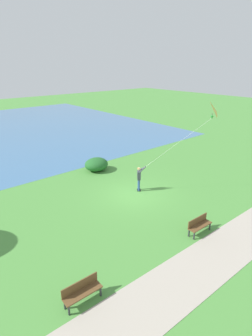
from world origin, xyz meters
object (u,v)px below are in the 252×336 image
(person_kite_flyer, at_px, (139,177))
(flying_kite, at_px, (208,110))
(lakeside_shrub, at_px, (96,164))
(park_bench_far_walkway, at_px, (82,290))
(park_bench_near_walkway, at_px, (199,224))

(person_kite_flyer, relative_size, flying_kite, 0.42)
(flying_kite, relative_size, lakeside_shrub, 2.21)
(park_bench_far_walkway, bearing_deg, lakeside_shrub, -37.02)
(flying_kite, xyz_separation_m, park_bench_far_walkway, (-2.82, 11.48, -5.07))
(person_kite_flyer, distance_m, lakeside_shrub, 5.09)
(park_bench_near_walkway, xyz_separation_m, lakeside_shrub, (10.75, -0.94, 0.02))
(flying_kite, height_order, lakeside_shrub, flying_kite)
(person_kite_flyer, xyz_separation_m, lakeside_shrub, (5.06, 0.11, -0.51))
(flying_kite, bearing_deg, park_bench_near_walkway, 124.21)
(person_kite_flyer, distance_m, flying_kite, 6.28)
(flying_kite, relative_size, park_bench_far_walkway, 2.88)
(person_kite_flyer, bearing_deg, park_bench_near_walkway, 169.62)
(park_bench_near_walkway, distance_m, park_bench_far_walkway, 7.00)
(flying_kite, xyz_separation_m, lakeside_shrub, (7.71, 3.54, -5.05))
(park_bench_near_walkway, xyz_separation_m, park_bench_far_walkway, (0.23, 7.00, 0.00))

